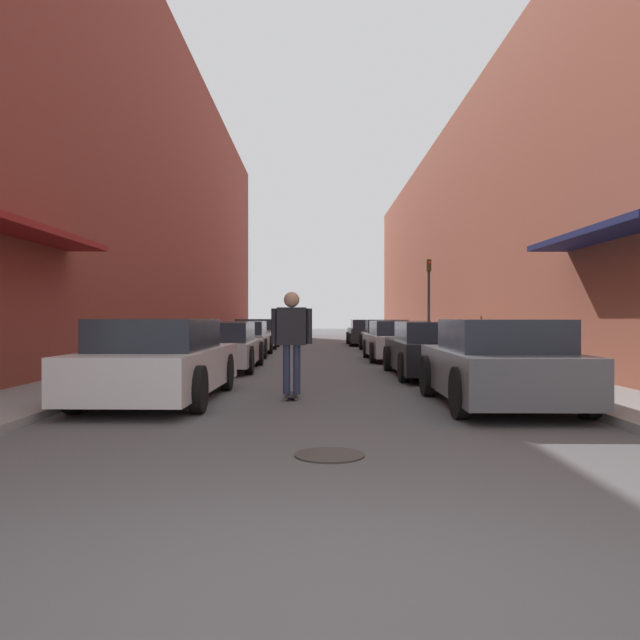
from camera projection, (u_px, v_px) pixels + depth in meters
name	position (u px, v px, depth m)	size (l,w,h in m)	color
ground	(317.00, 356.00, 22.14)	(104.79, 104.79, 0.00)	#515154
curb_strip_left	(209.00, 348.00, 26.87)	(1.80, 47.63, 0.12)	gray
curb_strip_right	(424.00, 348.00, 26.93)	(1.80, 47.63, 0.12)	gray
building_row_left	(142.00, 199.00, 26.81)	(4.90, 47.63, 13.00)	brown
building_row_right	(491.00, 238.00, 26.93)	(4.90, 47.63, 9.64)	brown
parked_car_left_0	(160.00, 361.00, 10.32)	(1.97, 4.68, 1.36)	silver
parked_car_left_1	(220.00, 347.00, 16.39)	(2.00, 4.51, 1.25)	#B7B7BC
parked_car_left_2	(243.00, 339.00, 22.12)	(1.91, 4.57, 1.24)	#B7B7BC
parked_car_left_3	(256.00, 334.00, 27.91)	(1.98, 4.00, 1.30)	#B7B7BC
parked_car_left_4	(267.00, 332.00, 33.35)	(1.90, 4.09, 1.26)	#B7B7BC
parked_car_left_5	(273.00, 330.00, 38.95)	(2.06, 4.39, 1.24)	silver
parked_car_right_0	(499.00, 364.00, 9.65)	(1.93, 4.04, 1.35)	#515459
parked_car_right_1	(434.00, 350.00, 14.60)	(2.03, 4.64, 1.28)	black
parked_car_right_2	(398.00, 341.00, 19.97)	(2.02, 4.10, 1.27)	#B7B7BC
parked_car_right_3	(386.00, 336.00, 25.33)	(1.93, 4.20, 1.29)	#515459
parked_car_right_4	(369.00, 333.00, 30.87)	(2.09, 4.30, 1.27)	#232326
skateboarder	(292.00, 333.00, 10.62)	(0.70, 0.78, 1.82)	black
manhole_cover	(330.00, 455.00, 6.22)	(0.70, 0.70, 0.02)	#332D28
traffic_light	(429.00, 294.00, 23.28)	(0.16, 0.22, 3.43)	#2D2D2D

